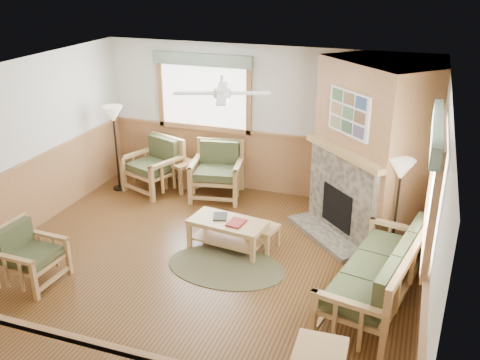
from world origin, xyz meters
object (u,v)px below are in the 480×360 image
(armchair_back_left, at_px, (153,166))
(sofa, at_px, (377,272))
(end_table_chairs, at_px, (181,175))
(coffee_table, at_px, (228,234))
(footstool, at_px, (262,237))
(armchair_left, at_px, (31,255))
(floor_lamp_right, at_px, (396,212))
(armchair_back_right, at_px, (217,171))
(floor_lamp_left, at_px, (116,148))

(armchair_back_left, bearing_deg, sofa, -8.06)
(sofa, bearing_deg, end_table_chairs, -112.24)
(armchair_back_left, bearing_deg, coffee_table, -16.99)
(footstool, bearing_deg, armchair_left, -144.27)
(armchair_back_left, height_order, floor_lamp_right, floor_lamp_right)
(sofa, height_order, floor_lamp_right, floor_lamp_right)
(armchair_back_right, distance_m, coffee_table, 1.93)
(end_table_chairs, bearing_deg, footstool, -37.72)
(sofa, bearing_deg, footstool, -106.58)
(armchair_back_left, distance_m, floor_lamp_left, 0.75)
(coffee_table, height_order, floor_lamp_left, floor_lamp_left)
(armchair_back_left, distance_m, armchair_back_right, 1.24)
(sofa, xyz_separation_m, armchair_back_right, (-3.11, 2.47, 0.01))
(coffee_table, relative_size, floor_lamp_right, 0.72)
(floor_lamp_right, bearing_deg, floor_lamp_left, 168.56)
(armchair_back_right, height_order, end_table_chairs, armchair_back_right)
(footstool, bearing_deg, floor_lamp_right, 6.90)
(armchair_left, distance_m, floor_lamp_left, 3.24)
(coffee_table, relative_size, footstool, 2.73)
(armchair_left, distance_m, footstool, 3.26)
(footstool, relative_size, floor_lamp_right, 0.26)
(armchair_back_right, height_order, footstool, armchair_back_right)
(armchair_back_left, relative_size, coffee_table, 0.86)
(armchair_back_right, height_order, armchair_left, armchair_back_right)
(end_table_chairs, bearing_deg, floor_lamp_right, -19.59)
(sofa, height_order, armchair_back_right, armchair_back_right)
(armchair_back_right, xyz_separation_m, coffee_table, (0.86, -1.71, -0.27))
(armchair_back_left, height_order, coffee_table, armchair_back_left)
(end_table_chairs, bearing_deg, armchair_back_right, -7.86)
(end_table_chairs, bearing_deg, sofa, -33.53)
(armchair_back_right, bearing_deg, footstool, -59.41)
(armchair_back_right, relative_size, coffee_table, 0.87)
(armchair_left, distance_m, floor_lamp_right, 5.00)
(sofa, height_order, armchair_left, sofa)
(coffee_table, bearing_deg, armchair_back_right, 123.72)
(sofa, relative_size, floor_lamp_right, 1.35)
(armchair_back_right, distance_m, footstool, 2.07)
(sofa, height_order, end_table_chairs, sofa)
(armchair_back_left, xyz_separation_m, floor_lamp_right, (4.45, -1.21, 0.30))
(armchair_left, xyz_separation_m, end_table_chairs, (0.51, 3.55, -0.13))
(armchair_back_left, height_order, armchair_left, armchair_back_left)
(armchair_back_left, xyz_separation_m, armchair_left, (-0.06, -3.33, -0.08))
(armchair_back_right, bearing_deg, armchair_left, -121.25)
(floor_lamp_right, bearing_deg, footstool, -173.10)
(sofa, xyz_separation_m, floor_lamp_left, (-5.00, 2.19, 0.32))
(armchair_back_left, bearing_deg, footstool, -8.52)
(armchair_back_left, height_order, floor_lamp_left, floor_lamp_left)
(floor_lamp_right, bearing_deg, armchair_left, -154.73)
(armchair_left, relative_size, floor_lamp_left, 0.50)
(coffee_table, relative_size, floor_lamp_left, 0.70)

